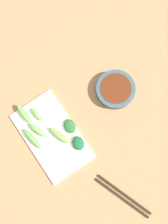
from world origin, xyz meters
TOP-DOWN VIEW (x-y plane):
  - tabletop at (0.00, 0.00)m, footprint 2.10×2.10m
  - sauce_bowl at (-0.18, -0.02)m, footprint 0.15×0.15m
  - serving_plate at (0.12, -0.01)m, footprint 0.18×0.31m
  - broccoli_stalk_0 at (0.09, -0.00)m, footprint 0.05×0.10m
  - broccoli_stalk_1 at (0.18, -0.04)m, footprint 0.04×0.10m
  - broccoli_stalk_2 at (0.16, -0.14)m, footprint 0.03×0.09m
  - broccoli_leafy_3 at (0.05, 0.06)m, footprint 0.05×0.06m
  - broccoli_leafy_4 at (0.04, -0.01)m, footprint 0.05×0.06m
  - broccoli_stalk_5 at (0.12, -0.11)m, footprint 0.03×0.07m
  - broccoli_stalk_6 at (0.15, -0.06)m, footprint 0.05×0.08m
  - chopsticks at (0.03, 0.31)m, footprint 0.10×0.22m

SIDE VIEW (x-z plane):
  - tabletop at x=0.00m, z-range 0.00..0.02m
  - chopsticks at x=0.03m, z-range 0.02..0.03m
  - serving_plate at x=0.12m, z-range 0.02..0.03m
  - broccoli_leafy_4 at x=0.04m, z-range 0.03..0.05m
  - sauce_bowl at x=-0.18m, z-range 0.02..0.06m
  - broccoli_leafy_3 at x=0.05m, z-range 0.03..0.05m
  - broccoli_stalk_5 at x=0.12m, z-range 0.03..0.06m
  - broccoli_stalk_6 at x=0.15m, z-range 0.03..0.06m
  - broccoli_stalk_0 at x=0.09m, z-range 0.03..0.06m
  - broccoli_stalk_1 at x=0.18m, z-range 0.03..0.06m
  - broccoli_stalk_2 at x=0.16m, z-range 0.03..0.06m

